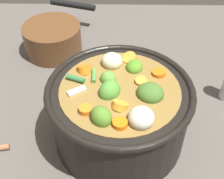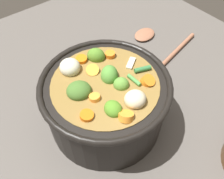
# 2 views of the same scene
# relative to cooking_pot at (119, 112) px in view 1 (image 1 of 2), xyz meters

# --- Properties ---
(ground_plane) EXTENTS (1.10, 1.10, 0.00)m
(ground_plane) POSITION_rel_cooking_pot_xyz_m (0.00, -0.00, -0.07)
(ground_plane) COLOR #514C47
(cooking_pot) EXTENTS (0.27, 0.27, 0.15)m
(cooking_pot) POSITION_rel_cooking_pot_xyz_m (0.00, 0.00, 0.00)
(cooking_pot) COLOR black
(cooking_pot) RESTS_ON ground_plane
(small_saucepan) EXTENTS (0.18, 0.24, 0.08)m
(small_saucepan) POSITION_rel_cooking_pot_xyz_m (0.17, -0.29, -0.03)
(small_saucepan) COLOR brown
(small_saucepan) RESTS_ON ground_plane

